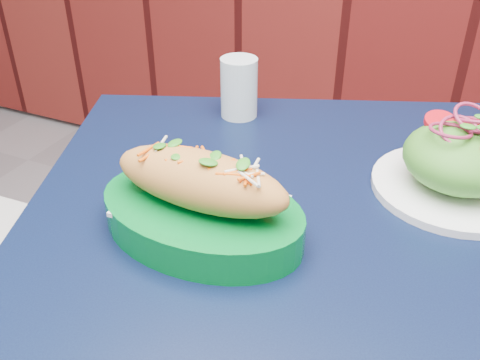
% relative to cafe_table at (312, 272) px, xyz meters
% --- Properties ---
extents(cafe_table, '(1.04, 1.04, 0.75)m').
position_rel_cafe_table_xyz_m(cafe_table, '(0.00, 0.00, 0.00)').
color(cafe_table, black).
rests_on(cafe_table, ground).
extents(banh_mi_basket, '(0.27, 0.18, 0.12)m').
position_rel_cafe_table_xyz_m(banh_mi_basket, '(-0.13, -0.08, 0.14)').
color(banh_mi_basket, '#006B25').
rests_on(banh_mi_basket, cafe_table).
extents(salad_plate, '(0.23, 0.23, 0.12)m').
position_rel_cafe_table_xyz_m(salad_plate, '(0.15, 0.16, 0.13)').
color(salad_plate, white).
rests_on(salad_plate, cafe_table).
extents(water_glass, '(0.07, 0.07, 0.11)m').
position_rel_cafe_table_xyz_m(water_glass, '(-0.23, 0.25, 0.14)').
color(water_glass, silver).
rests_on(water_glass, cafe_table).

